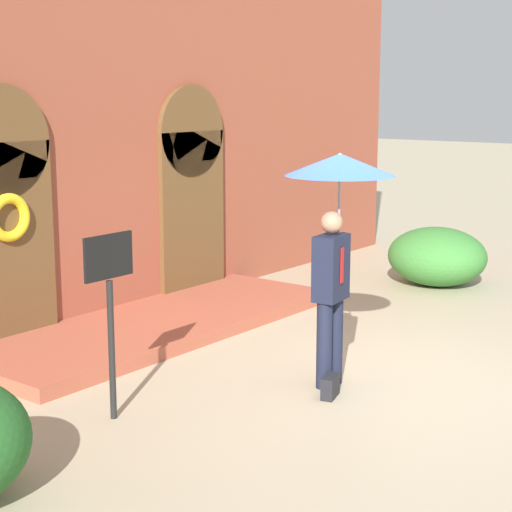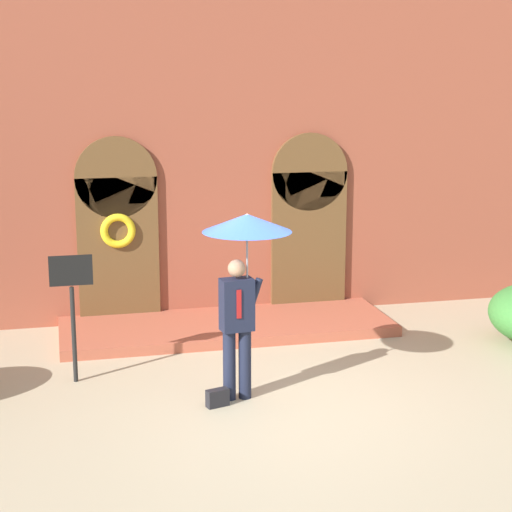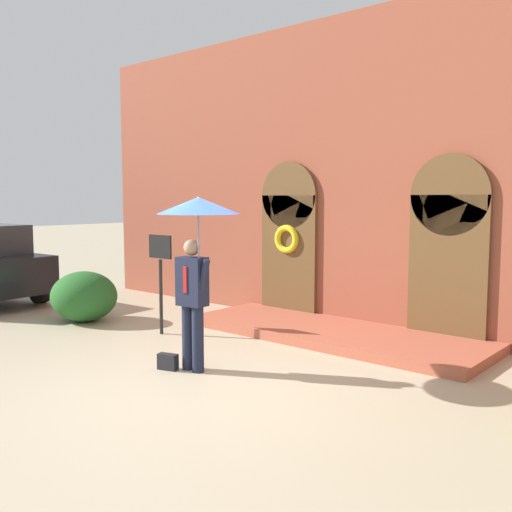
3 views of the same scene
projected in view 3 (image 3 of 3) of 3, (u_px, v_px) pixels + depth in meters
name	position (u px, v px, depth m)	size (l,w,h in m)	color
ground_plane	(201.00, 381.00, 7.32)	(80.00, 80.00, 0.00)	tan
building_facade	(368.00, 179.00, 10.18)	(14.00, 2.30, 5.60)	brown
person_with_umbrella	(197.00, 231.00, 7.53)	(1.10, 1.10, 2.36)	#191E33
handbag	(168.00, 362.00, 7.82)	(0.28, 0.12, 0.22)	black
sign_post	(160.00, 267.00, 9.77)	(0.56, 0.06, 1.72)	black
shrub_left	(84.00, 296.00, 10.88)	(1.30, 1.22, 0.96)	#235B23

